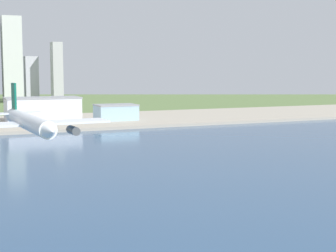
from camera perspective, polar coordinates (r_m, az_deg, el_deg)
The scene contains 6 objects.
ground_plane at distance 273.25m, azimuth -12.93°, elevation -3.84°, with size 2400.00×2400.00×0.00m, color #5B7340.
water_bay at distance 215.59m, azimuth -9.98°, elevation -6.45°, with size 840.00×360.00×0.15m, color #2D4C70.
industrial_pier at distance 459.65m, azimuth -17.28°, elevation 0.23°, with size 840.00×140.00×2.50m, color #A79E8C.
airplane_landing at distance 123.24m, azimuth -15.29°, elevation 0.37°, with size 39.37×42.11×12.36m.
warehouse_main at distance 468.77m, azimuth -13.77°, elevation 1.88°, with size 64.83×32.22×20.82m.
warehouse_annex at distance 462.34m, azimuth -5.82°, elevation 1.55°, with size 35.95×26.29×14.10m.
Camera 1 is at (-48.24, 35.19, 47.06)m, focal length 54.75 mm.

